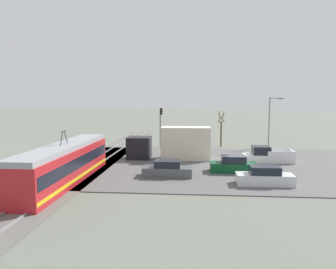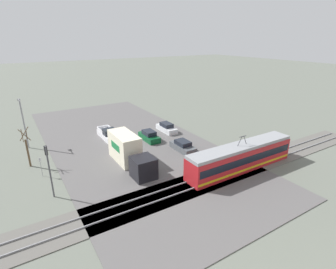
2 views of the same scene
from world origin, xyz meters
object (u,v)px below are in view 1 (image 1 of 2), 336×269
(sedan_car_0, at_px, (233,165))
(street_lamp_near_crossing, at_px, (271,118))
(sedan_car_2, at_px, (168,170))
(sedan_car_1, at_px, (265,177))
(traffic_light_pole, at_px, (161,122))
(no_parking_sign, at_px, (197,137))
(box_truck, at_px, (174,144))
(light_rail_tram, at_px, (65,164))
(street_tree, at_px, (221,130))
(pickup_truck, at_px, (267,156))

(sedan_car_0, bearing_deg, street_lamp_near_crossing, 156.97)
(sedan_car_2, bearing_deg, sedan_car_1, -105.18)
(sedan_car_1, bearing_deg, street_lamp_near_crossing, -13.47)
(traffic_light_pole, xyz_separation_m, no_parking_sign, (0.39, -5.27, -2.20))
(sedan_car_0, bearing_deg, box_truck, -135.35)
(light_rail_tram, bearing_deg, traffic_light_pole, -15.61)
(street_lamp_near_crossing, bearing_deg, street_tree, 86.73)
(pickup_truck, xyz_separation_m, sedan_car_1, (-9.80, 2.22, -0.03))
(street_lamp_near_crossing, bearing_deg, box_truck, 128.81)
(box_truck, height_order, sedan_car_2, box_truck)
(light_rail_tram, bearing_deg, pickup_truck, -61.09)
(sedan_car_1, bearing_deg, light_rail_tram, 92.16)
(box_truck, xyz_separation_m, traffic_light_pole, (9.72, 2.63, 1.85))
(box_truck, distance_m, sedan_car_2, 8.54)
(traffic_light_pole, relative_size, street_tree, 1.08)
(light_rail_tram, distance_m, pickup_truck, 21.58)
(sedan_car_0, height_order, sedan_car_2, sedan_car_0)
(sedan_car_1, relative_size, sedan_car_2, 1.03)
(sedan_car_0, distance_m, street_lamp_near_crossing, 18.64)
(light_rail_tram, relative_size, sedan_car_1, 3.36)
(pickup_truck, xyz_separation_m, street_tree, (11.96, 4.15, 1.65))
(pickup_truck, height_order, street_lamp_near_crossing, street_lamp_near_crossing)
(sedan_car_2, relative_size, traffic_light_pole, 0.78)
(light_rail_tram, bearing_deg, sedan_car_1, -87.84)
(sedan_car_2, xyz_separation_m, street_lamp_near_crossing, (19.13, -13.32, 3.55))
(light_rail_tram, xyz_separation_m, street_tree, (22.39, -14.72, 0.75))
(street_tree, bearing_deg, box_truck, 150.69)
(light_rail_tram, height_order, sedan_car_0, light_rail_tram)
(pickup_truck, bearing_deg, street_lamp_near_crossing, -14.05)
(street_tree, bearing_deg, light_rail_tram, 146.67)
(no_parking_sign, bearing_deg, light_rail_tram, 152.53)
(traffic_light_pole, distance_m, no_parking_sign, 5.72)
(sedan_car_2, height_order, street_tree, street_tree)
(box_truck, height_order, street_tree, street_tree)
(street_tree, bearing_deg, sedan_car_2, 162.19)
(sedan_car_0, relative_size, sedan_car_1, 0.96)
(sedan_car_1, distance_m, no_parking_sign, 21.54)
(pickup_truck, bearing_deg, no_parking_sign, 35.07)
(light_rail_tram, xyz_separation_m, box_truck, (11.32, -8.51, 0.17))
(pickup_truck, relative_size, sedan_car_0, 1.23)
(pickup_truck, distance_m, no_parking_sign, 13.47)
(sedan_car_1, xyz_separation_m, street_tree, (21.76, 1.93, 1.68))
(pickup_truck, xyz_separation_m, sedan_car_0, (-5.28, 4.27, -0.02))
(pickup_truck, height_order, no_parking_sign, no_parking_sign)
(box_truck, height_order, no_parking_sign, box_truck)
(pickup_truck, height_order, sedan_car_2, pickup_truck)
(street_lamp_near_crossing, bearing_deg, pickup_truck, 165.95)
(light_rail_tram, distance_m, sedan_car_2, 8.97)
(light_rail_tram, relative_size, pickup_truck, 2.84)
(light_rail_tram, height_order, street_lamp_near_crossing, street_lamp_near_crossing)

